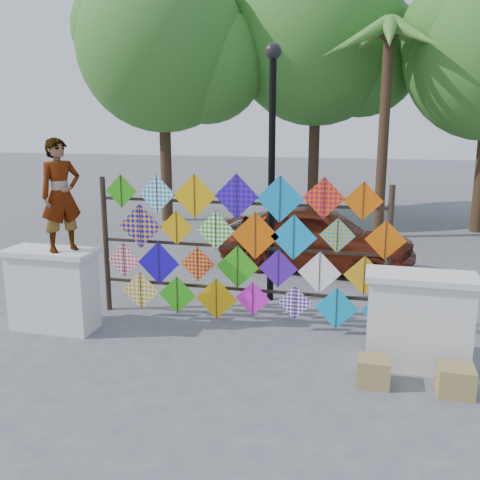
# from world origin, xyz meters

# --- Properties ---
(ground) EXTENTS (80.00, 80.00, 0.00)m
(ground) POSITION_xyz_m (0.00, 0.00, 0.00)
(ground) COLOR slate
(ground) RESTS_ON ground
(parapet_left) EXTENTS (1.40, 0.65, 1.28)m
(parapet_left) POSITION_xyz_m (-2.70, -0.20, 0.65)
(parapet_left) COLOR white
(parapet_left) RESTS_ON ground
(parapet_right) EXTENTS (1.40, 0.65, 1.28)m
(parapet_right) POSITION_xyz_m (2.70, -0.20, 0.65)
(parapet_right) COLOR white
(parapet_right) RESTS_ON ground
(kite_rack) EXTENTS (4.89, 0.24, 2.41)m
(kite_rack) POSITION_xyz_m (0.06, 0.73, 1.23)
(kite_rack) COLOR black
(kite_rack) RESTS_ON ground
(tree_west) EXTENTS (5.85, 5.20, 8.01)m
(tree_west) POSITION_xyz_m (-4.40, 9.03, 5.38)
(tree_west) COLOR #402B1B
(tree_west) RESTS_ON ground
(tree_mid) EXTENTS (6.30, 5.60, 8.61)m
(tree_mid) POSITION_xyz_m (0.11, 11.03, 5.77)
(tree_mid) COLOR #402B1B
(tree_mid) RESTS_ON ground
(palm_tree) EXTENTS (3.62, 3.62, 5.83)m
(palm_tree) POSITION_xyz_m (2.20, 8.00, 4.95)
(palm_tree) COLOR #402B1B
(palm_tree) RESTS_ON ground
(vendor_woman) EXTENTS (0.68, 0.73, 1.68)m
(vendor_woman) POSITION_xyz_m (-2.44, -0.20, 2.12)
(vendor_woman) COLOR #99999E
(vendor_woman) RESTS_ON parapet_left
(sedan) EXTENTS (4.34, 2.18, 1.42)m
(sedan) POSITION_xyz_m (0.89, 4.25, 0.71)
(sedan) COLOR #5A1D0F
(sedan) RESTS_ON ground
(lamppost) EXTENTS (0.28, 0.28, 4.46)m
(lamppost) POSITION_xyz_m (0.30, 2.00, 2.69)
(lamppost) COLOR black
(lamppost) RESTS_ON ground
(cardboard_box_near) EXTENTS (0.39, 0.35, 0.35)m
(cardboard_box_near) POSITION_xyz_m (2.16, -0.86, 0.18)
(cardboard_box_near) COLOR tan
(cardboard_box_near) RESTS_ON ground
(cardboard_box_far) EXTENTS (0.42, 0.38, 0.35)m
(cardboard_box_far) POSITION_xyz_m (3.12, -0.85, 0.17)
(cardboard_box_far) COLOR tan
(cardboard_box_far) RESTS_ON ground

